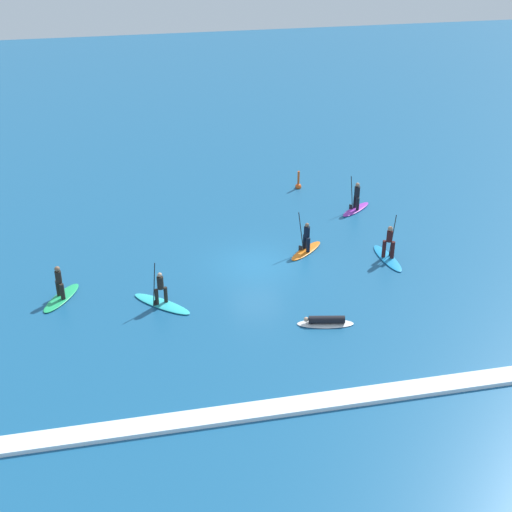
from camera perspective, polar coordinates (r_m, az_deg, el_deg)
ground_plane at (r=35.79m, az=0.00°, el=-0.70°), size 120.00×120.00×0.00m
surfer_on_purple_board at (r=41.91m, az=8.05°, el=4.24°), size 2.40×2.09×2.08m
surfer_on_blue_board at (r=36.74m, az=10.57°, el=0.35°), size 0.94×3.00×2.38m
surfer_on_white_board at (r=31.25m, az=5.61°, el=-5.23°), size 2.58×1.20×0.42m
surfer_on_orange_board at (r=36.94m, az=4.05°, el=0.93°), size 2.36×2.23×2.20m
surfer_on_teal_board at (r=32.65m, az=-7.61°, el=-3.43°), size 2.79×2.75×2.19m
surfer_on_green_board at (r=34.01m, az=-15.42°, el=-2.82°), size 2.04×2.73×1.72m
marker_buoy at (r=44.73m, az=3.42°, el=5.73°), size 0.39×0.39×1.22m
wave_crest at (r=26.96m, az=4.87°, el=-11.65°), size 25.48×0.90×0.18m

